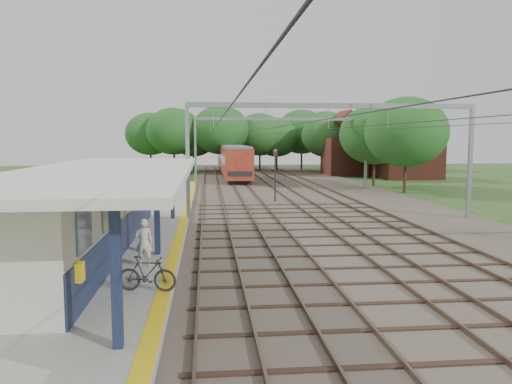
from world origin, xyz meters
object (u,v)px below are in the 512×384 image
person (144,242)px  signal_post (275,170)px  bicycle (147,274)px  train (231,158)px

person → signal_post: bearing=-113.0°
bicycle → train: size_ratio=0.05×
person → train: train is taller
person → bicycle: 3.13m
bicycle → signal_post: (7.09, 23.23, 1.66)m
person → bicycle: size_ratio=0.97×
person → signal_post: size_ratio=0.42×
train → signal_post: (1.85, -32.03, 0.34)m
bicycle → signal_post: size_ratio=0.44×
bicycle → signal_post: 24.34m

